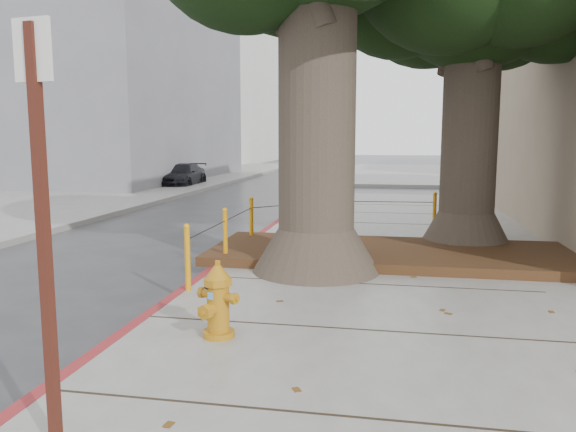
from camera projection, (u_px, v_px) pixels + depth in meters
name	position (u px, v px, depth m)	size (l,w,h in m)	color
ground	(310.00, 339.00, 6.37)	(140.00, 140.00, 0.00)	#28282B
sidewalk_far	(477.00, 174.00, 34.47)	(16.00, 20.00, 0.15)	slate
curb_red	(211.00, 273.00, 9.15)	(0.14, 26.00, 0.16)	maroon
planter_bed	(392.00, 253.00, 9.97)	(6.40, 2.60, 0.16)	black
building_far_grey	(91.00, 67.00, 29.68)	(12.00, 16.00, 12.00)	slate
building_far_white	(200.00, 81.00, 52.23)	(12.00, 18.00, 15.00)	silver
bollard_ring	(298.00, 223.00, 10.69)	(3.79, 5.39, 0.95)	orange
fire_hydrant	(218.00, 300.00, 5.97)	(0.45, 0.45, 0.83)	#B57512
signpost	(42.00, 214.00, 3.68)	(0.28, 0.08, 2.87)	#471911
car_silver	(500.00, 177.00, 23.91)	(1.43, 3.56, 1.21)	#B7B7BC
car_dark	(182.00, 175.00, 26.06)	(1.51, 3.71, 1.08)	black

